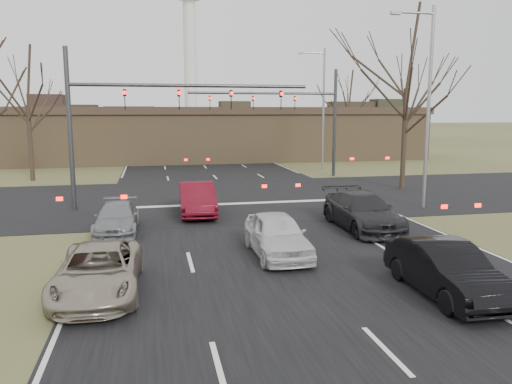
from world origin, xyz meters
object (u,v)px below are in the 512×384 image
(mast_arm_near, at_px, (138,108))
(streetlight_right_far, at_px, (321,103))
(car_red_ahead, at_px, (197,199))
(streetlight_right_near, at_px, (426,98))
(building, at_px, (217,133))
(car_white_sedan, at_px, (277,235))
(car_silver_suv, at_px, (98,271))
(mast_arm_far, at_px, (299,110))
(car_charcoal_sedan, at_px, (362,211))
(car_grey_ahead, at_px, (117,218))
(car_black_hatch, at_px, (446,270))

(mast_arm_near, distance_m, streetlight_right_far, 20.20)
(car_red_ahead, bearing_deg, streetlight_right_near, -1.73)
(building, relative_size, car_white_sedan, 9.78)
(car_silver_suv, height_order, car_red_ahead, car_red_ahead)
(mast_arm_far, relative_size, car_white_sedan, 2.56)
(car_white_sedan, xyz_separation_m, car_charcoal_sedan, (4.50, 3.08, 0.02))
(car_silver_suv, height_order, car_charcoal_sedan, car_charcoal_sedan)
(mast_arm_near, xyz_separation_m, car_red_ahead, (2.68, -2.26, -4.30))
(car_grey_ahead, relative_size, car_red_ahead, 0.89)
(mast_arm_far, bearing_deg, car_grey_ahead, -128.91)
(building, bearing_deg, car_black_hatch, -88.55)
(mast_arm_far, xyz_separation_m, car_black_hatch, (-3.18, -24.38, -4.29))
(building, bearing_deg, car_grey_ahead, -105.01)
(car_white_sedan, bearing_deg, building, 85.67)
(mast_arm_far, distance_m, streetlight_right_far, 5.12)
(car_white_sedan, relative_size, car_grey_ahead, 1.04)
(streetlight_right_far, relative_size, car_white_sedan, 2.31)
(car_charcoal_sedan, height_order, car_red_ahead, car_red_ahead)
(car_silver_suv, relative_size, car_grey_ahead, 1.14)
(streetlight_right_near, bearing_deg, car_charcoal_sedan, -142.60)
(car_silver_suv, xyz_separation_m, car_grey_ahead, (0.05, 7.14, -0.05))
(car_grey_ahead, bearing_deg, car_black_hatch, -43.81)
(mast_arm_far, xyz_separation_m, streetlight_right_far, (3.14, 4.00, 0.57))
(car_silver_suv, bearing_deg, car_black_hatch, -11.25)
(mast_arm_near, relative_size, car_black_hatch, 2.75)
(car_red_ahead, bearing_deg, car_white_sedan, -72.73)
(mast_arm_near, bearing_deg, car_white_sedan, -64.16)
(mast_arm_near, distance_m, car_red_ahead, 5.55)
(car_silver_suv, xyz_separation_m, car_white_sedan, (5.65, 2.59, 0.08))
(streetlight_right_far, bearing_deg, car_charcoal_sedan, -104.43)
(streetlight_right_far, distance_m, car_red_ahead, 20.70)
(car_white_sedan, bearing_deg, streetlight_right_far, 67.33)
(car_grey_ahead, bearing_deg, building, 76.36)
(car_black_hatch, distance_m, car_charcoal_sedan, 7.76)
(building, distance_m, streetlight_right_near, 28.97)
(mast_arm_near, height_order, car_grey_ahead, mast_arm_near)
(car_black_hatch, height_order, car_charcoal_sedan, car_charcoal_sedan)
(car_silver_suv, distance_m, car_red_ahead, 10.72)
(building, height_order, streetlight_right_far, streetlight_right_far)
(streetlight_right_near, relative_size, streetlight_right_far, 1.00)
(mast_arm_far, relative_size, car_charcoal_sedan, 2.12)
(building, relative_size, streetlight_right_far, 4.24)
(car_silver_suv, bearing_deg, car_charcoal_sedan, 30.39)
(car_grey_ahead, distance_m, car_red_ahead, 4.63)
(mast_arm_near, distance_m, mast_arm_far, 15.17)
(car_charcoal_sedan, bearing_deg, car_red_ahead, 146.22)
(streetlight_right_far, xyz_separation_m, car_red_ahead, (-11.87, -16.26, -4.82))
(car_grey_ahead, bearing_deg, car_white_sedan, -37.69)
(mast_arm_near, height_order, streetlight_right_far, streetlight_right_far)
(building, xyz_separation_m, streetlight_right_near, (6.82, -28.00, 2.92))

